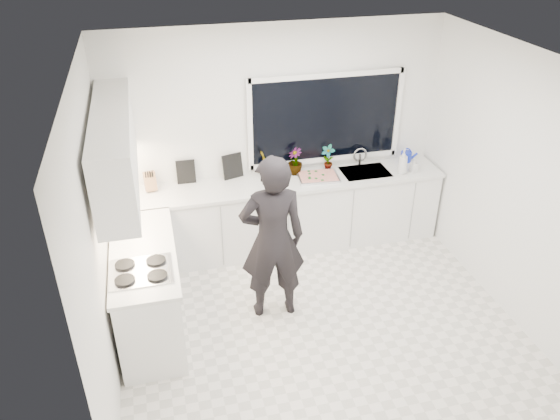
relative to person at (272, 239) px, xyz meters
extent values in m
cube|color=beige|center=(0.41, -0.27, -0.92)|extent=(4.00, 3.50, 0.02)
cube|color=white|center=(0.41, 1.49, 0.44)|extent=(4.00, 0.02, 2.70)
cube|color=white|center=(-1.60, -0.27, 0.44)|extent=(0.02, 3.50, 2.70)
cube|color=white|center=(2.42, -0.27, 0.44)|extent=(0.02, 3.50, 2.70)
cube|color=white|center=(0.41, -0.27, 1.80)|extent=(4.00, 3.50, 0.02)
cube|color=black|center=(1.01, 1.46, 0.64)|extent=(1.80, 0.02, 1.00)
cube|color=white|center=(0.41, 1.18, -0.47)|extent=(3.92, 0.58, 0.88)
cube|color=white|center=(-1.26, 0.08, -0.47)|extent=(0.58, 1.60, 0.88)
cube|color=silver|center=(0.41, 1.17, -0.01)|extent=(3.94, 0.62, 0.04)
cube|color=silver|center=(-1.26, 0.08, -0.01)|extent=(0.62, 1.60, 0.04)
cube|color=white|center=(-1.38, 0.43, 0.94)|extent=(0.34, 2.10, 0.70)
cube|color=silver|center=(1.46, 1.18, -0.04)|extent=(0.58, 0.42, 0.14)
cylinder|color=silver|center=(1.46, 1.38, 0.12)|extent=(0.03, 0.03, 0.22)
cube|color=black|center=(-1.28, -0.27, 0.03)|extent=(0.56, 0.48, 0.03)
imported|color=black|center=(0.00, 0.00, 0.00)|extent=(0.69, 0.47, 1.81)
cube|color=silver|center=(0.84, 1.15, 0.03)|extent=(0.51, 0.40, 0.03)
cube|color=#AE3117|center=(0.84, 1.15, 0.05)|extent=(0.47, 0.35, 0.01)
cylinder|color=#142BC2|center=(2.07, 1.34, 0.08)|extent=(0.17, 0.17, 0.13)
cylinder|color=white|center=(-1.44, 1.28, 0.14)|extent=(0.15, 0.15, 0.26)
cube|color=#A46E4C|center=(-1.12, 1.32, 0.12)|extent=(0.14, 0.12, 0.22)
cylinder|color=silver|center=(-1.44, 0.53, 0.09)|extent=(0.13, 0.13, 0.16)
cube|color=black|center=(-0.71, 1.42, 0.15)|extent=(0.22, 0.03, 0.28)
cube|color=black|center=(-0.15, 1.42, 0.16)|extent=(0.25, 0.09, 0.30)
imported|color=#26662D|center=(0.25, 1.34, 0.18)|extent=(0.23, 0.23, 0.33)
imported|color=#26662D|center=(0.60, 1.34, 0.18)|extent=(0.23, 0.23, 0.33)
imported|color=#26662D|center=(1.02, 1.34, 0.18)|extent=(0.21, 0.21, 0.33)
imported|color=#D8BF66|center=(1.87, 1.03, 0.17)|extent=(0.17, 0.17, 0.31)
imported|color=#D8BF66|center=(2.03, 1.03, 0.10)|extent=(0.09, 0.09, 0.18)
camera|label=1|loc=(-1.03, -4.43, 2.96)|focal=35.00mm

